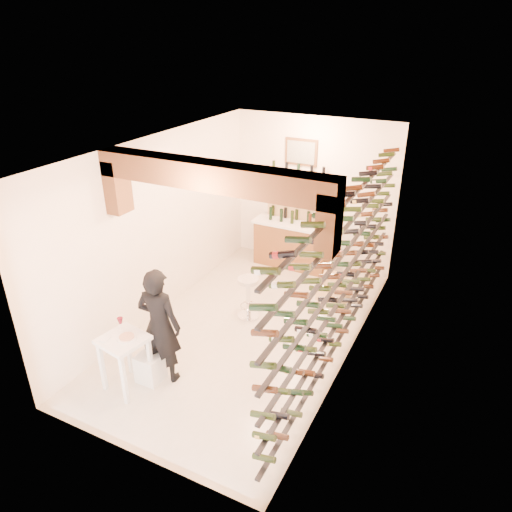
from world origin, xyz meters
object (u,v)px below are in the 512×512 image
at_px(white_stool, 150,367).
at_px(person, 160,326).
at_px(chrome_barstool, 248,295).
at_px(crate_lower, 333,293).
at_px(back_counter, 292,243).
at_px(wine_rack, 340,269).
at_px(tasting_table, 124,347).

relative_size(white_stool, person, 0.24).
height_order(chrome_barstool, crate_lower, chrome_barstool).
distance_m(person, chrome_barstool, 2.11).
height_order(white_stool, crate_lower, white_stool).
xyz_separation_m(back_counter, white_stool, (-0.40, -4.44, -0.31)).
bearing_deg(back_counter, wine_rack, -55.34).
height_order(back_counter, crate_lower, back_counter).
bearing_deg(person, wine_rack, -148.26).
height_order(white_stool, chrome_barstool, chrome_barstool).
xyz_separation_m(back_counter, person, (-0.27, -4.29, 0.37)).
relative_size(white_stool, chrome_barstool, 0.56).
distance_m(back_counter, chrome_barstool, 2.26).
xyz_separation_m(chrome_barstool, crate_lower, (1.21, 1.20, -0.29)).
distance_m(back_counter, person, 4.32).
relative_size(wine_rack, chrome_barstool, 7.32).
bearing_deg(white_stool, wine_rack, 38.73).
relative_size(white_stool, crate_lower, 0.80).
height_order(tasting_table, white_stool, tasting_table).
bearing_deg(chrome_barstool, back_counter, 92.55).
height_order(wine_rack, chrome_barstool, wine_rack).
bearing_deg(white_stool, chrome_barstool, 76.97).
xyz_separation_m(tasting_table, crate_lower, (1.90, 3.65, -0.54)).
relative_size(back_counter, chrome_barstool, 2.18).
bearing_deg(back_counter, white_stool, -95.19).
bearing_deg(person, crate_lower, -122.33).
distance_m(wine_rack, person, 2.74).
height_order(wine_rack, back_counter, wine_rack).
xyz_separation_m(white_stool, chrome_barstool, (0.50, 2.18, 0.23)).
bearing_deg(tasting_table, wine_rack, 50.67).
xyz_separation_m(wine_rack, person, (-2.10, -1.64, -0.64)).
height_order(tasting_table, person, person).
bearing_deg(white_stool, crate_lower, 63.12).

